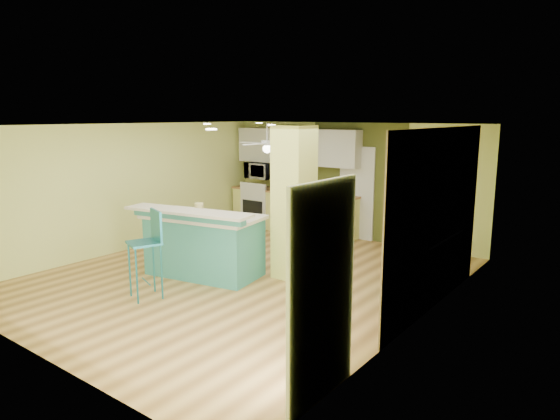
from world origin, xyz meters
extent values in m
cube|color=olive|center=(0.00, 0.00, -0.01)|extent=(6.00, 7.00, 0.01)
cube|color=white|center=(0.00, 0.00, 2.50)|extent=(6.00, 7.00, 0.01)
cube|color=#DCE67B|center=(0.00, 3.50, 1.25)|extent=(6.00, 0.01, 2.50)
cube|color=#DCE67B|center=(0.00, -3.50, 1.25)|extent=(6.00, 0.01, 2.50)
cube|color=#DCE67B|center=(-3.00, 0.00, 1.25)|extent=(0.01, 7.00, 2.50)
cube|color=#DCE67B|center=(3.00, 0.00, 1.25)|extent=(0.01, 7.00, 2.50)
cube|color=#806649|center=(2.99, 0.60, 1.25)|extent=(0.02, 3.40, 2.50)
cube|color=#4A5020|center=(0.20, 3.49, 1.25)|extent=(2.20, 0.02, 2.50)
cube|color=silver|center=(0.20, 3.46, 1.00)|extent=(0.82, 0.05, 2.00)
cube|color=white|center=(2.97, -2.30, 1.05)|extent=(0.04, 1.08, 2.10)
cube|color=#D4DC65|center=(0.65, 0.50, 1.25)|extent=(0.55, 0.55, 2.50)
cube|color=#E4E477|center=(-1.30, 3.20, 0.45)|extent=(3.20, 0.60, 0.90)
cube|color=brown|center=(-1.30, 3.20, 0.92)|extent=(3.25, 0.63, 0.04)
cube|color=silver|center=(-2.25, 3.20, 0.45)|extent=(0.76, 0.64, 0.90)
cube|color=black|center=(-2.25, 2.87, 0.42)|extent=(0.59, 0.02, 0.50)
cube|color=silver|center=(-2.25, 2.90, 0.99)|extent=(0.76, 0.06, 0.18)
cube|color=silver|center=(-1.30, 3.32, 1.95)|extent=(3.20, 0.34, 0.80)
imported|color=silver|center=(-2.25, 3.20, 1.35)|extent=(0.70, 0.48, 0.39)
cylinder|color=silver|center=(-1.10, 2.00, 2.30)|extent=(0.03, 0.03, 0.40)
cylinder|color=silver|center=(-1.10, 2.00, 2.10)|extent=(0.24, 0.24, 0.10)
sphere|color=white|center=(-1.10, 2.00, 1.98)|extent=(0.18, 0.18, 0.18)
cylinder|color=white|center=(2.65, 0.75, 2.19)|extent=(0.01, 0.01, 0.62)
sphere|color=white|center=(2.65, 0.75, 1.88)|extent=(0.14, 0.14, 0.14)
cube|color=brown|center=(2.96, 0.80, 1.55)|extent=(0.03, 0.90, 0.70)
cube|color=teal|center=(-0.61, -0.31, 0.49)|extent=(1.97, 1.23, 0.97)
cube|color=beige|center=(-0.61, -0.31, 1.00)|extent=(2.10, 1.36, 0.05)
cube|color=teal|center=(-0.54, -0.74, 1.10)|extent=(2.07, 0.52, 0.14)
cube|color=beige|center=(-0.54, -0.74, 1.16)|extent=(2.26, 0.84, 0.04)
cylinder|color=#1C6C7E|center=(-0.75, -1.71, 0.41)|extent=(0.03, 0.03, 0.82)
cylinder|color=#1C6C7E|center=(-0.41, -1.84, 0.41)|extent=(0.03, 0.03, 0.82)
cylinder|color=#1C6C7E|center=(-0.62, -1.37, 0.41)|extent=(0.03, 0.03, 0.82)
cylinder|color=#1C6C7E|center=(-0.28, -1.50, 0.41)|extent=(0.03, 0.03, 0.82)
cube|color=#1C6C7E|center=(-0.52, -1.61, 0.83)|extent=(0.56, 0.56, 0.03)
cube|color=#1C6C7E|center=(-0.45, -1.43, 1.08)|extent=(0.41, 0.19, 0.45)
cube|color=teal|center=(2.70, 1.01, 0.44)|extent=(0.57, 1.37, 0.88)
cube|color=white|center=(2.70, 1.01, 0.90)|extent=(0.61, 1.43, 0.04)
imported|color=#3D2719|center=(-1.26, 3.15, 0.98)|extent=(0.36, 0.36, 0.08)
cylinder|color=gold|center=(-0.85, -0.18, 1.11)|extent=(0.15, 0.15, 0.16)
camera|label=1|loc=(5.28, -6.01, 2.66)|focal=32.00mm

